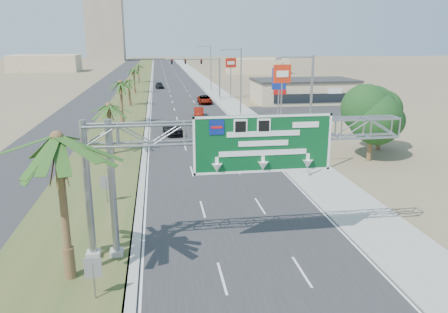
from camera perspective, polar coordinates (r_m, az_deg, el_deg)
name	(u,v)px	position (r m, az deg, el deg)	size (l,w,h in m)	color
road	(174,82)	(122.24, -6.54, 9.61)	(12.00, 300.00, 0.02)	#28282B
sidewalk_right	(205,82)	(122.86, -2.52, 9.74)	(4.00, 300.00, 0.10)	#9E9B93
median_grass	(137,83)	(122.25, -11.29, 9.45)	(7.00, 300.00, 0.12)	#3A4F23
opposing_road	(111,83)	(122.75, -14.59, 9.26)	(8.00, 300.00, 0.02)	#28282B
sign_gantry	(232,142)	(22.46, 1.00, 1.90)	(16.75, 1.24, 7.50)	gray
palm_near	(57,139)	(20.56, -20.99, 2.18)	(5.70, 5.70, 8.35)	brown
palm_row_b	(109,106)	(44.33, -14.85, 6.36)	(3.99, 3.99, 5.95)	brown
palm_row_c	(120,83)	(60.07, -13.38, 9.32)	(3.99, 3.99, 6.75)	brown
palm_row_d	(129,81)	(78.07, -12.34, 9.66)	(3.99, 3.99, 5.45)	brown
palm_row_e	(134,70)	(96.94, -11.72, 11.05)	(3.99, 3.99, 6.15)	brown
palm_row_f	(138,65)	(121.90, -11.16, 11.63)	(3.99, 3.99, 5.75)	brown
streetlight_near	(308,122)	(36.31, 10.87, 4.46)	(3.27, 0.44, 10.00)	gray
streetlight_mid	(239,86)	(65.09, 2.04, 9.25)	(3.27, 0.44, 10.00)	gray
streetlight_far	(210,70)	(100.57, -1.84, 11.25)	(3.27, 0.44, 10.00)	gray
signal_mast	(209,75)	(84.43, -1.96, 10.65)	(10.28, 0.71, 8.00)	gray
store_building	(304,92)	(82.63, 10.35, 8.35)	(18.00, 10.00, 4.00)	tan
oak_near	(373,114)	(43.02, 18.84, 5.31)	(4.50, 4.50, 6.80)	brown
oak_far	(381,114)	(48.01, 19.80, 5.30)	(3.50, 3.50, 5.60)	brown
median_signback_a	(93,271)	(20.34, -16.71, -14.14)	(0.75, 0.08, 2.08)	gray
median_signback_b	(106,184)	(31.40, -15.14, -3.55)	(0.75, 0.08, 2.08)	gray
tower_distant	(105,29)	(263.13, -15.24, 15.81)	(20.00, 16.00, 35.00)	gray
building_distant_left	(45,63)	(176.48, -22.33, 11.20)	(24.00, 14.00, 6.00)	tan
building_distant_right	(257,66)	(155.81, 4.28, 11.71)	(20.00, 12.00, 5.00)	tan
car_left_lane	(173,128)	(53.64, -6.73, 3.78)	(2.00, 4.96, 1.69)	black
car_mid_lane	(199,112)	(66.25, -3.32, 5.82)	(1.42, 4.06, 1.34)	maroon
car_right_lane	(205,100)	(79.78, -2.55, 7.42)	(2.40, 5.20, 1.45)	gray
car_far	(159,86)	(106.89, -8.43, 9.15)	(1.84, 4.54, 1.32)	black
pole_sign_red_near	(282,77)	(59.27, 7.60, 10.25)	(2.42, 0.55, 8.25)	gray
pole_sign_blue	(279,81)	(62.19, 7.21, 9.78)	(2.01, 0.39, 7.67)	gray
pole_sign_red_far	(231,66)	(86.60, 0.89, 11.74)	(2.18, 1.00, 8.01)	gray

